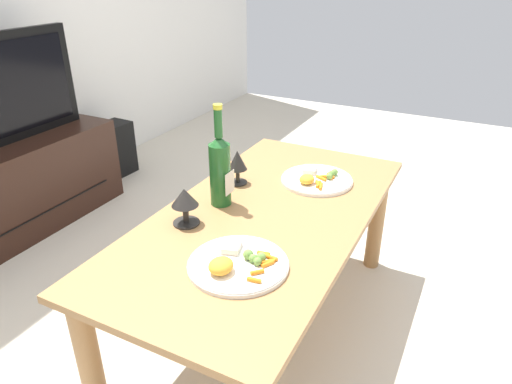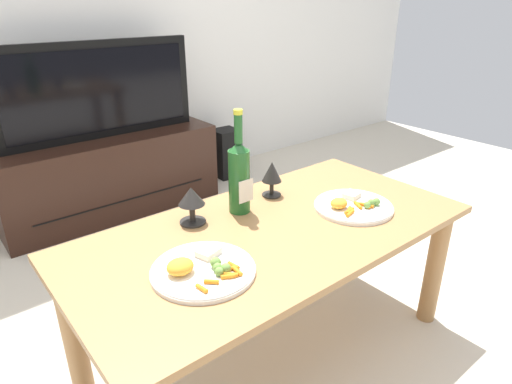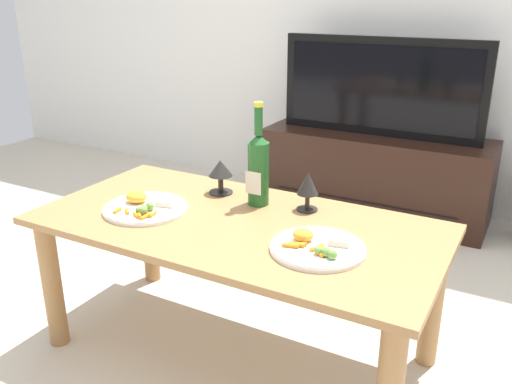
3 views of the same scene
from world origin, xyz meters
The scene contains 9 objects.
ground_plane centered at (0.00, 0.00, 0.00)m, with size 6.40×6.40×0.00m, color beige.
dining_table centered at (0.00, 0.00, 0.43)m, with size 1.36×0.68×0.52m.
tv_stand centered at (0.02, 1.52, 0.24)m, with size 1.28×0.42×0.48m.
tv_screen centered at (0.02, 1.52, 0.75)m, with size 1.13×0.05×0.54m.
wine_bottle centered at (-0.01, 0.17, 0.66)m, with size 0.08×0.08×0.37m.
goblet_left centered at (-0.19, 0.20, 0.61)m, with size 0.09×0.09×0.13m.
goblet_right centered at (0.17, 0.20, 0.61)m, with size 0.08×0.08×0.14m.
dinner_plate_left centered at (-0.33, -0.07, 0.53)m, with size 0.29×0.29×0.05m.
dinner_plate_right centered at (0.32, -0.07, 0.53)m, with size 0.28×0.28×0.05m.
Camera 3 is at (0.85, -1.41, 1.23)m, focal length 37.78 mm.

